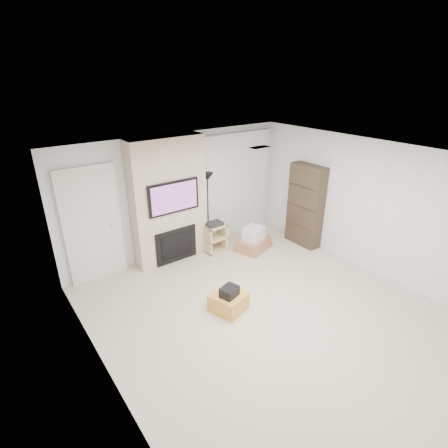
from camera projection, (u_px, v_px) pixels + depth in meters
floor at (268, 313)px, 5.65m from camera, size 5.00×5.50×0.00m
ceiling at (278, 161)px, 4.63m from camera, size 5.00×5.50×0.00m
wall_back at (179, 195)px, 7.15m from camera, size 5.00×0.00×2.50m
wall_left at (105, 308)px, 3.78m from camera, size 0.00×5.50×2.50m
wall_right at (370, 208)px, 6.50m from camera, size 0.00×5.50×2.50m
hvac_vent at (260, 147)px, 5.43m from camera, size 0.35×0.18×0.01m
ottoman at (228, 302)px, 5.68m from camera, size 0.62×0.62×0.30m
black_bag at (229, 292)px, 5.54m from camera, size 0.33×0.29×0.16m
fireplace_wall at (169, 202)px, 6.81m from camera, size 1.50×0.47×2.50m
entry_door at (93, 226)px, 6.23m from camera, size 1.02×0.11×2.14m
vertical_blinds at (234, 182)px, 7.87m from camera, size 1.98×0.10×2.37m
floor_lamp at (208, 190)px, 7.19m from camera, size 0.25×0.25×1.69m
av_stand at (214, 236)px, 7.46m from camera, size 0.45×0.38×0.66m
box_stack at (253, 241)px, 7.60m from camera, size 0.88×0.76×0.50m
bookshelf at (305, 206)px, 7.57m from camera, size 0.30×0.80×1.80m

